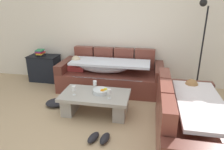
# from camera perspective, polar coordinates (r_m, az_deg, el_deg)

# --- Properties ---
(ground_plane) EXTENTS (14.00, 14.00, 0.00)m
(ground_plane) POSITION_cam_1_polar(r_m,az_deg,el_deg) (3.41, -4.98, -14.84)
(ground_plane) COLOR tan
(back_wall) EXTENTS (9.00, 0.10, 2.70)m
(back_wall) POSITION_cam_1_polar(r_m,az_deg,el_deg) (4.93, 1.43, 13.20)
(back_wall) COLOR silver
(back_wall) RESTS_ON ground_plane
(couch_along_wall) EXTENTS (2.28, 0.92, 0.88)m
(couch_along_wall) POSITION_cam_1_polar(r_m,az_deg,el_deg) (4.68, -0.70, -0.05)
(couch_along_wall) COLOR brown
(couch_along_wall) RESTS_ON ground_plane
(couch_near_window) EXTENTS (0.92, 1.90, 0.88)m
(couch_near_window) POSITION_cam_1_polar(r_m,az_deg,el_deg) (3.15, 20.52, -12.16)
(couch_near_window) COLOR brown
(couch_near_window) RESTS_ON ground_plane
(coffee_table) EXTENTS (1.20, 0.68, 0.38)m
(coffee_table) POSITION_cam_1_polar(r_m,az_deg,el_deg) (3.75, -4.59, -7.07)
(coffee_table) COLOR #9D9B94
(coffee_table) RESTS_ON ground_plane
(fruit_bowl) EXTENTS (0.28, 0.28, 0.10)m
(fruit_bowl) POSITION_cam_1_polar(r_m,az_deg,el_deg) (3.68, -2.97, -4.43)
(fruit_bowl) COLOR silver
(fruit_bowl) RESTS_ON coffee_table
(wine_glass_near_left) EXTENTS (0.07, 0.07, 0.17)m
(wine_glass_near_left) POSITION_cam_1_polar(r_m,az_deg,el_deg) (3.64, -10.44, -3.72)
(wine_glass_near_left) COLOR silver
(wine_glass_near_left) RESTS_ON coffee_table
(wine_glass_near_right) EXTENTS (0.07, 0.07, 0.17)m
(wine_glass_near_right) POSITION_cam_1_polar(r_m,az_deg,el_deg) (3.46, -0.76, -4.71)
(wine_glass_near_right) COLOR silver
(wine_glass_near_right) RESTS_ON coffee_table
(wine_glass_far_back) EXTENTS (0.07, 0.07, 0.17)m
(wine_glass_far_back) POSITION_cam_1_polar(r_m,az_deg,el_deg) (3.82, -4.74, -2.28)
(wine_glass_far_back) COLOR silver
(wine_glass_far_back) RESTS_ON coffee_table
(side_cabinet) EXTENTS (0.72, 0.44, 0.64)m
(side_cabinet) POSITION_cam_1_polar(r_m,az_deg,el_deg) (5.46, -17.97, 1.82)
(side_cabinet) COLOR black
(side_cabinet) RESTS_ON ground_plane
(book_stack_on_cabinet) EXTENTS (0.19, 0.23, 0.15)m
(book_stack_on_cabinet) POSITION_cam_1_polar(r_m,az_deg,el_deg) (5.39, -19.10, 5.85)
(book_stack_on_cabinet) COLOR black
(book_stack_on_cabinet) RESTS_ON side_cabinet
(floor_lamp) EXTENTS (0.33, 0.31, 1.95)m
(floor_lamp) POSITION_cam_1_polar(r_m,az_deg,el_deg) (4.61, 23.12, 8.16)
(floor_lamp) COLOR black
(floor_lamp) RESTS_ON ground_plane
(pair_of_shoes) EXTENTS (0.34, 0.30, 0.09)m
(pair_of_shoes) POSITION_cam_1_polar(r_m,az_deg,el_deg) (3.17, -3.55, -16.85)
(pair_of_shoes) COLOR black
(pair_of_shoes) RESTS_ON ground_plane
(crumpled_garment) EXTENTS (0.50, 0.47, 0.12)m
(crumpled_garment) POSITION_cam_1_polar(r_m,az_deg,el_deg) (4.20, -15.04, -7.32)
(crumpled_garment) COLOR #232328
(crumpled_garment) RESTS_ON ground_plane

